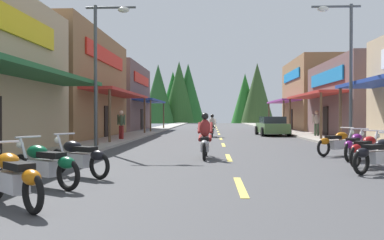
# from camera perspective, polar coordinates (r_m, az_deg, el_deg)

# --- Properties ---
(ground) EXTENTS (10.17, 93.14, 0.10)m
(ground) POSITION_cam_1_polar(r_m,az_deg,el_deg) (31.33, 3.84, -2.16)
(ground) COLOR #424244
(sidewalk_left) EXTENTS (2.31, 93.14, 0.12)m
(sidewalk_left) POSITION_cam_1_polar(r_m,az_deg,el_deg) (31.82, -7.47, -1.92)
(sidewalk_left) COLOR #9E9991
(sidewalk_left) RESTS_ON ground
(sidewalk_right) EXTENTS (2.31, 93.14, 0.12)m
(sidewalk_right) POSITION_cam_1_polar(r_m,az_deg,el_deg) (32.05, 15.08, -1.92)
(sidewalk_right) COLOR gray
(sidewalk_right) RESTS_ON ground
(centerline_dashes) EXTENTS (0.16, 69.79, 0.01)m
(centerline_dashes) POSITION_cam_1_polar(r_m,az_deg,el_deg) (34.99, 3.73, -1.77)
(centerline_dashes) COLOR #E0C64C
(centerline_dashes) RESTS_ON ground
(storefront_left_middle) EXTENTS (9.11, 12.48, 6.75)m
(storefront_left_middle) POSITION_cam_1_polar(r_m,az_deg,el_deg) (27.96, -19.22, 4.50)
(storefront_left_middle) COLOR olive
(storefront_left_middle) RESTS_ON ground
(storefront_left_far) EXTENTS (10.23, 10.96, 6.35)m
(storefront_left_far) POSITION_cam_1_polar(r_m,az_deg,el_deg) (40.64, -12.95, 3.01)
(storefront_left_far) COLOR brown
(storefront_left_far) RESTS_ON ground
(storefront_right_middle) EXTENTS (9.47, 10.84, 5.26)m
(storefront_right_middle) POSITION_cam_1_polar(r_m,az_deg,el_deg) (30.99, 25.14, 2.72)
(storefront_right_middle) COLOR brown
(storefront_right_middle) RESTS_ON ground
(storefront_right_far) EXTENTS (10.01, 10.76, 6.96)m
(storefront_right_far) POSITION_cam_1_polar(r_m,az_deg,el_deg) (42.61, 19.24, 3.29)
(storefront_right_far) COLOR olive
(storefront_right_far) RESTS_ON ground
(streetlamp_left) EXTENTS (2.12, 0.30, 6.11)m
(streetlamp_left) POSITION_cam_1_polar(r_m,az_deg,el_deg) (17.65, -12.41, 8.82)
(streetlamp_left) COLOR #474C51
(streetlamp_left) RESTS_ON ground
(streetlamp_right) EXTENTS (2.12, 0.30, 6.33)m
(streetlamp_right) POSITION_cam_1_polar(r_m,az_deg,el_deg) (19.08, 20.55, 8.55)
(streetlamp_right) COLOR #474C51
(streetlamp_right) RESTS_ON ground
(motorcycle_parked_right_3) EXTENTS (1.78, 1.35, 1.04)m
(motorcycle_parked_right_3) POSITION_cam_1_polar(r_m,az_deg,el_deg) (11.48, 24.71, -4.35)
(motorcycle_parked_right_3) COLOR black
(motorcycle_parked_right_3) RESTS_ON ground
(motorcycle_parked_right_4) EXTENTS (1.53, 1.63, 1.04)m
(motorcycle_parked_right_4) POSITION_cam_1_polar(r_m,az_deg,el_deg) (12.88, 23.29, -3.80)
(motorcycle_parked_right_4) COLOR black
(motorcycle_parked_right_4) RESTS_ON ground
(motorcycle_parked_right_5) EXTENTS (1.31, 1.81, 1.04)m
(motorcycle_parked_right_5) POSITION_cam_1_polar(r_m,az_deg,el_deg) (14.52, 21.94, -3.30)
(motorcycle_parked_right_5) COLOR black
(motorcycle_parked_right_5) RESTS_ON ground
(motorcycle_parked_right_6) EXTENTS (1.85, 1.25, 1.04)m
(motorcycle_parked_right_6) POSITION_cam_1_polar(r_m,az_deg,el_deg) (15.83, 19.76, -2.97)
(motorcycle_parked_right_6) COLOR black
(motorcycle_parked_right_6) RESTS_ON ground
(motorcycle_parked_left_0) EXTENTS (1.65, 1.51, 1.04)m
(motorcycle_parked_left_0) POSITION_cam_1_polar(r_m,az_deg,el_deg) (7.18, -23.80, -7.30)
(motorcycle_parked_left_0) COLOR black
(motorcycle_parked_left_0) RESTS_ON ground
(motorcycle_parked_left_1) EXTENTS (1.90, 1.16, 1.04)m
(motorcycle_parked_left_1) POSITION_cam_1_polar(r_m,az_deg,el_deg) (8.86, -20.05, -5.79)
(motorcycle_parked_left_1) COLOR black
(motorcycle_parked_left_1) RESTS_ON ground
(motorcycle_parked_left_2) EXTENTS (1.86, 1.22, 1.04)m
(motorcycle_parked_left_2) POSITION_cam_1_polar(r_m,az_deg,el_deg) (10.14, -15.64, -4.97)
(motorcycle_parked_left_2) COLOR black
(motorcycle_parked_left_2) RESTS_ON ground
(rider_cruising_lead) EXTENTS (0.60, 2.14, 1.57)m
(rider_cruising_lead) POSITION_cam_1_polar(r_m,az_deg,el_deg) (13.92, 1.85, -2.74)
(rider_cruising_lead) COLOR black
(rider_cruising_lead) RESTS_ON ground
(rider_cruising_trailing) EXTENTS (0.60, 2.14, 1.57)m
(rider_cruising_trailing) POSITION_cam_1_polar(r_m,az_deg,el_deg) (27.82, 2.86, -1.06)
(rider_cruising_trailing) COLOR black
(rider_cruising_trailing) RESTS_ON ground
(pedestrian_by_shop) EXTENTS (0.57, 0.30, 1.81)m
(pedestrian_by_shop) POSITION_cam_1_polar(r_m,az_deg,el_deg) (28.46, 17.12, -0.22)
(pedestrian_by_shop) COLOR #3F593F
(pedestrian_by_shop) RESTS_ON ground
(pedestrian_browsing) EXTENTS (0.51, 0.40, 1.76)m
(pedestrian_browsing) POSITION_cam_1_polar(r_m,az_deg,el_deg) (23.78, -9.93, -0.45)
(pedestrian_browsing) COLOR maroon
(pedestrian_browsing) RESTS_ON ground
(parked_car_curbside) EXTENTS (2.18, 4.36, 1.40)m
(parked_car_curbside) POSITION_cam_1_polar(r_m,az_deg,el_deg) (30.47, 11.21, -0.86)
(parked_car_curbside) COLOR #4C723F
(parked_car_curbside) RESTS_ON ground
(treeline_backdrop) EXTENTS (25.30, 11.77, 12.38)m
(treeline_backdrop) POSITION_cam_1_polar(r_m,az_deg,el_deg) (80.25, 0.66, 3.67)
(treeline_backdrop) COLOR #246A23
(treeline_backdrop) RESTS_ON ground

